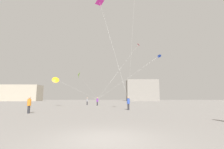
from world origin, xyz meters
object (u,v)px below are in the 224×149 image
building_left_hall (16,93)px  person_in_purple (97,101)px  kite_magenta_delta (101,5)px  building_centre_hall (142,90)px  person_in_blue (128,103)px  person_in_grey (87,101)px  kite_cobalt_diamond (158,57)px  kite_crimson_diamond (137,46)px  kite_amber_diamond (56,80)px  person_in_orange (29,104)px  kite_lime_diamond (79,75)px

building_left_hall → person_in_purple: bearing=-46.9°
kite_magenta_delta → building_centre_hall: (18.58, 73.27, -8.92)m
person_in_blue → person_in_grey: 17.98m
person_in_grey → building_centre_hall: size_ratio=0.09×
kite_cobalt_diamond → building_centre_hall: size_ratio=0.80×
person_in_purple → kite_cobalt_diamond: size_ratio=0.12×
person_in_blue → kite_crimson_diamond: bearing=125.7°
kite_amber_diamond → person_in_blue: bearing=-32.9°
building_left_hall → person_in_grey: bearing=-46.4°
kite_amber_diamond → building_centre_hall: bearing=66.9°
person_in_blue → kite_magenta_delta: kite_magenta_delta is taller
kite_cobalt_diamond → building_left_hall: size_ratio=0.54×
kite_magenta_delta → kite_crimson_diamond: bearing=66.8°
person_in_orange → kite_lime_diamond: (2.44, 11.61, 4.82)m
kite_magenta_delta → kite_lime_diamond: kite_magenta_delta is taller
person_in_orange → kite_lime_diamond: kite_lime_diamond is taller
person_in_grey → kite_amber_diamond: kite_amber_diamond is taller
kite_magenta_delta → kite_crimson_diamond: 21.12m
person_in_grey → kite_amber_diamond: size_ratio=0.20×
building_centre_hall → kite_crimson_diamond: bearing=-100.8°
person_in_grey → kite_lime_diamond: 10.48m
kite_magenta_delta → building_centre_hall: 76.12m
person_in_orange → building_left_hall: building_left_hall is taller
person_in_orange → kite_cobalt_diamond: 28.74m
kite_cobalt_diamond → kite_crimson_diamond: kite_crimson_diamond is taller
kite_cobalt_diamond → building_centre_hall: bearing=83.8°
person_in_grey → kite_magenta_delta: size_ratio=0.12×
person_in_blue → kite_cobalt_diamond: 19.30m
person_in_orange → building_centre_hall: building_centre_hall is taller
person_in_blue → building_left_hall: 88.69m
person_in_orange → kite_crimson_diamond: (15.07, 24.39, 14.54)m
person_in_grey → kite_crimson_diamond: bearing=122.3°
person_in_blue → building_centre_hall: building_centre_hall is taller
person_in_orange → person_in_purple: 17.83m
kite_cobalt_diamond → person_in_grey: bearing=173.9°
kite_magenta_delta → person_in_orange: bearing=-143.7°
kite_cobalt_diamond → kite_crimson_diamond: 7.89m
kite_crimson_diamond → person_in_purple: bearing=-143.2°
building_left_hall → building_centre_hall: building_centre_hall is taller
person_in_orange → kite_crimson_diamond: 32.15m
kite_magenta_delta → kite_cobalt_diamond: bearing=49.4°
kite_cobalt_diamond → kite_amber_diamond: (-21.30, -5.81, -5.96)m
person_in_grey → person_in_orange: (-2.44, -20.91, -0.00)m
person_in_blue → building_centre_hall: size_ratio=0.10×
kite_magenta_delta → kite_amber_diamond: (-9.16, 8.37, -10.03)m
person_in_grey → person_in_purple: 4.78m
person_in_grey → kite_cobalt_diamond: (16.47, -1.76, 10.07)m
building_centre_hall → person_in_orange: bearing=-108.0°
kite_cobalt_diamond → building_left_hall: 84.79m
person_in_orange → building_centre_hall: size_ratio=0.09×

